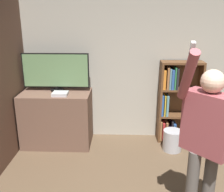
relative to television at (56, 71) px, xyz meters
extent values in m
cube|color=#B2AD9E|center=(1.84, 0.27, 0.09)|extent=(6.89, 0.06, 2.70)
cube|color=brown|center=(0.00, -0.11, -0.80)|extent=(1.15, 0.66, 0.93)
cylinder|color=black|center=(0.00, 0.00, -0.32)|extent=(0.22, 0.22, 0.03)
cylinder|color=black|center=(0.00, 0.00, -0.28)|extent=(0.06, 0.06, 0.05)
cube|color=black|center=(0.00, 0.00, 0.02)|extent=(1.12, 0.04, 0.58)
cube|color=#6B9360|center=(0.00, -0.02, 0.02)|extent=(1.08, 0.01, 0.54)
cube|color=silver|center=(0.12, -0.27, -0.31)|extent=(0.25, 0.22, 0.05)
cube|color=brown|center=(1.78, 0.08, -0.55)|extent=(0.04, 0.28, 1.43)
cube|color=brown|center=(2.45, 0.08, -0.55)|extent=(0.04, 0.28, 1.43)
cube|color=brown|center=(2.11, 0.22, -0.55)|extent=(0.71, 0.01, 1.43)
cube|color=brown|center=(2.11, 0.08, -1.25)|extent=(0.64, 0.28, 0.04)
cube|color=brown|center=(2.11, 0.08, -0.79)|extent=(0.64, 0.28, 0.04)
cube|color=brown|center=(2.11, 0.08, -0.31)|extent=(0.64, 0.28, 0.04)
cube|color=brown|center=(2.11, 0.08, 0.15)|extent=(0.64, 0.28, 0.04)
cube|color=#99663D|center=(1.81, 0.08, -1.06)|extent=(0.03, 0.26, 0.37)
cube|color=red|center=(1.85, 0.05, -1.08)|extent=(0.04, 0.21, 0.34)
cube|color=#99663D|center=(1.91, 0.07, -1.07)|extent=(0.04, 0.25, 0.35)
cube|color=#7A3889|center=(1.96, 0.05, -1.12)|extent=(0.04, 0.20, 0.24)
cube|color=#232328|center=(2.00, 0.05, -1.06)|extent=(0.02, 0.21, 0.37)
cube|color=#2D569E|center=(2.04, 0.05, -1.08)|extent=(0.04, 0.22, 0.33)
cube|color=#2D569E|center=(1.81, 0.07, -0.58)|extent=(0.03, 0.25, 0.37)
cube|color=gold|center=(1.85, 0.07, -0.59)|extent=(0.02, 0.25, 0.36)
cube|color=#5B8E99|center=(1.89, 0.06, -0.59)|extent=(0.04, 0.23, 0.36)
cube|color=orange|center=(1.82, 0.07, -0.13)|extent=(0.04, 0.25, 0.33)
cube|color=#99663D|center=(1.87, 0.06, -0.11)|extent=(0.04, 0.23, 0.37)
cube|color=#5B8E99|center=(1.91, 0.05, -0.12)|extent=(0.03, 0.21, 0.35)
cube|color=#2D569E|center=(1.95, 0.06, -0.12)|extent=(0.04, 0.24, 0.34)
cube|color=#338447|center=(1.99, 0.04, -0.11)|extent=(0.02, 0.20, 0.37)
cube|color=#232328|center=(2.03, 0.07, -0.11)|extent=(0.03, 0.25, 0.36)
cylinder|color=#56514C|center=(1.87, -1.84, -0.84)|extent=(0.13, 0.13, 0.84)
cylinder|color=#56514C|center=(2.05, -1.84, -0.84)|extent=(0.13, 0.13, 0.84)
cube|color=#99474C|center=(1.96, -1.84, -0.11)|extent=(0.49, 0.50, 0.63)
sphere|color=beige|center=(1.96, -1.84, 0.32)|extent=(0.23, 0.23, 0.23)
cylinder|color=#99474C|center=(1.69, -1.96, 0.40)|extent=(0.09, 0.41, 0.53)
cube|color=white|center=(1.69, -2.02, 0.64)|extent=(0.04, 0.09, 0.14)
cylinder|color=#B7B7BC|center=(1.96, -0.30, -1.09)|extent=(0.31, 0.31, 0.35)
camera|label=1|loc=(1.09, -4.26, 0.93)|focal=42.00mm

